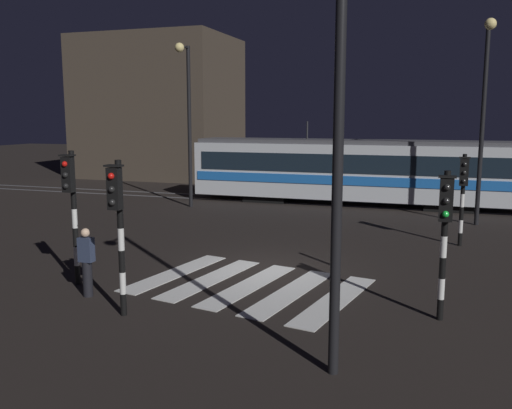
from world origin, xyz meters
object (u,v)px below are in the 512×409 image
Objects in this scene: pedestrian_waiting_at_kerb at (87,262)px; bollard_island_edge at (334,247)px; traffic_light_corner_near_right at (445,224)px; street_lamp_trackside_right at (484,101)px; traffic_light_kerb_mid_left at (118,215)px; street_lamp_near_kerb at (337,83)px; traffic_light_corner_near_left at (71,198)px; street_lamp_trackside_left at (187,107)px; traffic_light_corner_far_right at (463,186)px; tram at (355,170)px.

pedestrian_waiting_at_kerb is 7.04m from bollard_island_edge.
traffic_light_corner_near_right is 0.41× the size of street_lamp_trackside_right.
traffic_light_kerb_mid_left is 0.44× the size of street_lamp_near_kerb.
traffic_light_kerb_mid_left reaches higher than traffic_light_corner_near_right.
traffic_light_corner_near_left is at bearing -178.03° from traffic_light_corner_near_right.
traffic_light_kerb_mid_left is at bearing -70.25° from street_lamp_trackside_left.
bollard_island_edge is (6.09, 4.02, -1.77)m from traffic_light_corner_near_left.
traffic_light_corner_near_left is 1.02× the size of traffic_light_kerb_mid_left.
traffic_light_kerb_mid_left is at bearing -31.72° from pedestrian_waiting_at_kerb.
traffic_light_corner_near_left is (-9.72, -7.88, 0.25)m from traffic_light_corner_far_right.
traffic_light_corner_near_left is at bearing 157.31° from street_lamp_near_kerb.
street_lamp_trackside_right is 10.05m from bollard_island_edge.
traffic_light_corner_near_right is 0.42× the size of street_lamp_near_kerb.
tram is at bearing 81.91° from traffic_light_kerb_mid_left.
street_lamp_trackside_left is (-2.60, 12.36, 2.52)m from traffic_light_corner_near_left.
street_lamp_trackside_right is at bearing 48.68° from traffic_light_corner_near_left.
bollard_island_edge is (-3.63, -3.86, -1.52)m from traffic_light_corner_far_right.
tram is 17.00m from pedestrian_waiting_at_kerb.
traffic_light_corner_near_left is 0.45× the size of street_lamp_near_kerb.
traffic_light_kerb_mid_left is at bearing -98.09° from tram.
pedestrian_waiting_at_kerb reaches higher than bollard_island_edge.
street_lamp_trackside_right reaches higher than traffic_light_kerb_mid_left.
traffic_light_kerb_mid_left is 0.21× the size of tram.
traffic_light_corner_near_right is 0.20× the size of tram.
bollard_island_edge is (-3.02, 3.71, -1.60)m from traffic_light_corner_near_right.
street_lamp_trackside_left reaches higher than traffic_light_corner_far_right.
traffic_light_corner_near_left is at bearing -140.95° from traffic_light_corner_far_right.
street_lamp_trackside_left is at bearing 136.22° from bollard_island_edge.
traffic_light_corner_near_right is 0.94× the size of traffic_light_kerb_mid_left.
pedestrian_waiting_at_kerb is at bearing -103.74° from tram.
bollard_island_edge is at bearing -84.24° from tram.
street_lamp_trackside_left is 8.82m from tram.
street_lamp_trackside_right reaches higher than tram.
tram is 14.90× the size of bollard_island_edge.
traffic_light_corner_near_left is 9.12m from traffic_light_corner_near_right.
street_lamp_trackside_left is 0.47× the size of tram.
street_lamp_trackside_right is (8.04, 13.55, 2.72)m from traffic_light_kerb_mid_left.
street_lamp_trackside_left is at bearing 178.01° from street_lamp_trackside_right.
traffic_light_corner_far_right is 0.96× the size of traffic_light_corner_near_right.
traffic_light_kerb_mid_left is 17.63m from tram.
traffic_light_corner_near_left is 7.51m from bollard_island_edge.
traffic_light_corner_near_right is at bearing 62.92° from street_lamp_near_kerb.
traffic_light_corner_far_right reaches higher than pedestrian_waiting_at_kerb.
street_lamp_near_kerb is 1.01× the size of street_lamp_trackside_left.
bollard_island_edge is (5.22, 4.71, -0.32)m from pedestrian_waiting_at_kerb.
traffic_light_corner_near_right is 8.40m from pedestrian_waiting_at_kerb.
traffic_light_corner_near_left is 2.06× the size of pedestrian_waiting_at_kerb.
street_lamp_trackside_left is 14.07m from pedestrian_waiting_at_kerb.
traffic_light_corner_near_left is at bearing -146.54° from bollard_island_edge.
street_lamp_near_kerb is 7.03× the size of bollard_island_edge.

